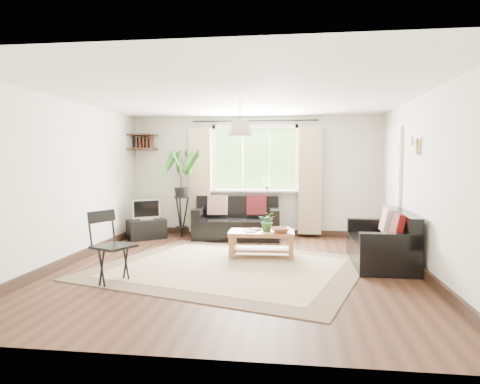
# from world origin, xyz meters

# --- Properties ---
(floor) EXTENTS (5.50, 5.50, 0.00)m
(floor) POSITION_xyz_m (0.00, 0.00, 0.00)
(floor) COLOR black
(floor) RESTS_ON ground
(ceiling) EXTENTS (5.50, 5.50, 0.00)m
(ceiling) POSITION_xyz_m (0.00, 0.00, 2.40)
(ceiling) COLOR white
(ceiling) RESTS_ON floor
(wall_back) EXTENTS (5.00, 0.02, 2.40)m
(wall_back) POSITION_xyz_m (0.00, 2.75, 1.20)
(wall_back) COLOR beige
(wall_back) RESTS_ON floor
(wall_front) EXTENTS (5.00, 0.02, 2.40)m
(wall_front) POSITION_xyz_m (0.00, -2.75, 1.20)
(wall_front) COLOR beige
(wall_front) RESTS_ON floor
(wall_left) EXTENTS (0.02, 5.50, 2.40)m
(wall_left) POSITION_xyz_m (-2.50, 0.00, 1.20)
(wall_left) COLOR beige
(wall_left) RESTS_ON floor
(wall_right) EXTENTS (0.02, 5.50, 2.40)m
(wall_right) POSITION_xyz_m (2.50, 0.00, 1.20)
(wall_right) COLOR beige
(wall_right) RESTS_ON floor
(rug) EXTENTS (4.22, 3.89, 0.02)m
(rug) POSITION_xyz_m (-0.10, 0.02, 0.01)
(rug) COLOR beige
(rug) RESTS_ON floor
(window) EXTENTS (2.50, 0.16, 2.16)m
(window) POSITION_xyz_m (0.00, 2.71, 1.55)
(window) COLOR white
(window) RESTS_ON wall_back
(door) EXTENTS (0.06, 0.96, 2.06)m
(door) POSITION_xyz_m (2.47, 1.70, 1.00)
(door) COLOR silver
(door) RESTS_ON wall_right
(corner_shelf) EXTENTS (0.50, 0.50, 0.34)m
(corner_shelf) POSITION_xyz_m (-2.25, 2.50, 1.89)
(corner_shelf) COLOR black
(corner_shelf) RESTS_ON wall_back
(pendant_lamp) EXTENTS (0.36, 0.36, 0.54)m
(pendant_lamp) POSITION_xyz_m (0.00, 0.40, 2.05)
(pendant_lamp) COLOR beige
(pendant_lamp) RESTS_ON ceiling
(wall_sconce) EXTENTS (0.12, 0.12, 0.28)m
(wall_sconce) POSITION_xyz_m (2.43, 0.30, 1.74)
(wall_sconce) COLOR beige
(wall_sconce) RESTS_ON wall_right
(sofa_back) EXTENTS (1.69, 0.93, 0.77)m
(sofa_back) POSITION_xyz_m (-0.31, 2.28, 0.39)
(sofa_back) COLOR black
(sofa_back) RESTS_ON floor
(sofa_right) EXTENTS (1.58, 0.80, 0.74)m
(sofa_right) POSITION_xyz_m (2.05, 0.54, 0.37)
(sofa_right) COLOR black
(sofa_right) RESTS_ON floor
(coffee_table) EXTENTS (1.03, 0.59, 0.41)m
(coffee_table) POSITION_xyz_m (0.29, 0.75, 0.21)
(coffee_table) COLOR brown
(coffee_table) RESTS_ON floor
(table_plant) EXTENTS (0.31, 0.28, 0.30)m
(table_plant) POSITION_xyz_m (0.39, 0.80, 0.56)
(table_plant) COLOR #286026
(table_plant) RESTS_ON coffee_table
(bowl) EXTENTS (0.35, 0.35, 0.07)m
(bowl) POSITION_xyz_m (0.59, 0.67, 0.45)
(bowl) COLOR brown
(bowl) RESTS_ON coffee_table
(book_a) EXTENTS (0.23, 0.26, 0.02)m
(book_a) POSITION_xyz_m (0.04, 0.65, 0.42)
(book_a) COLOR silver
(book_a) RESTS_ON coffee_table
(book_b) EXTENTS (0.26, 0.29, 0.02)m
(book_b) POSITION_xyz_m (0.09, 0.86, 0.43)
(book_b) COLOR brown
(book_b) RESTS_ON coffee_table
(tv_stand) EXTENTS (0.80, 0.73, 0.38)m
(tv_stand) POSITION_xyz_m (-2.03, 2.03, 0.19)
(tv_stand) COLOR black
(tv_stand) RESTS_ON floor
(tv) EXTENTS (0.54, 0.46, 0.41)m
(tv) POSITION_xyz_m (-2.03, 2.03, 0.59)
(tv) COLOR #A5A5AA
(tv) RESTS_ON tv_stand
(palm_stand) EXTENTS (0.74, 0.74, 1.74)m
(palm_stand) POSITION_xyz_m (-1.42, 2.35, 0.87)
(palm_stand) COLOR black
(palm_stand) RESTS_ON floor
(folding_chair) EXTENTS (0.61, 0.61, 0.89)m
(folding_chair) POSITION_xyz_m (-1.40, -0.91, 0.45)
(folding_chair) COLOR black
(folding_chair) RESTS_ON floor
(sill_plant) EXTENTS (0.14, 0.10, 0.27)m
(sill_plant) POSITION_xyz_m (0.25, 2.63, 1.06)
(sill_plant) COLOR #2D6023
(sill_plant) RESTS_ON window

